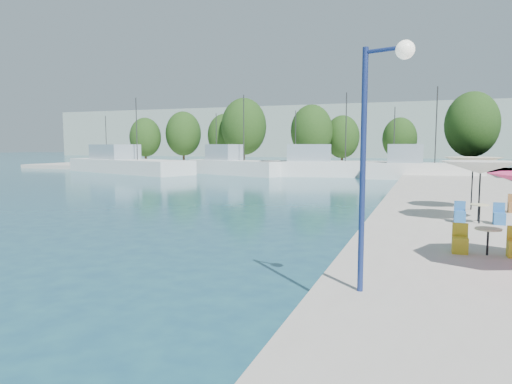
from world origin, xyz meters
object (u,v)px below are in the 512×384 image
at_px(trawler_01, 126,165).
at_px(umbrella_cream, 473,162).
at_px(trawler_02, 234,166).
at_px(street_lamp, 379,123).
at_px(trawler_04, 419,170).
at_px(trawler_03, 327,167).
at_px(umbrella_white, 481,167).

distance_m(trawler_01, umbrella_cream, 48.68).
xyz_separation_m(trawler_02, street_lamp, (21.78, -43.46, 3.02)).
distance_m(trawler_04, street_lamp, 42.63).
bearing_deg(trawler_03, umbrella_white, -79.42).
xyz_separation_m(trawler_02, umbrella_white, (24.74, -32.73, 1.71)).
xyz_separation_m(trawler_01, umbrella_white, (39.93, -31.34, 1.71)).
bearing_deg(trawler_03, street_lamp, -87.82).
xyz_separation_m(trawler_01, trawler_04, (37.27, 0.45, 0.01)).
distance_m(trawler_01, trawler_03, 26.99).
relative_size(trawler_01, street_lamp, 4.30).
relative_size(trawler_01, umbrella_white, 6.94).
xyz_separation_m(trawler_01, street_lamp, (36.97, -42.08, 3.02)).
distance_m(trawler_03, umbrella_white, 36.09).
bearing_deg(trawler_03, trawler_02, 173.67).
bearing_deg(umbrella_cream, umbrella_white, -90.61).
xyz_separation_m(trawler_04, umbrella_cream, (2.70, -28.17, 1.78)).
relative_size(umbrella_white, umbrella_cream, 1.21).
height_order(trawler_01, umbrella_cream, trawler_01).
bearing_deg(trawler_03, trawler_01, 174.18).
bearing_deg(trawler_01, trawler_03, 25.19).
bearing_deg(trawler_04, trawler_01, 178.39).
height_order(trawler_03, trawler_04, same).
xyz_separation_m(trawler_04, street_lamp, (-0.30, -42.53, 3.01)).
relative_size(trawler_02, umbrella_white, 4.56).
bearing_deg(street_lamp, umbrella_cream, 95.27).
relative_size(trawler_04, street_lamp, 2.41).
bearing_deg(umbrella_white, trawler_01, 141.88).
distance_m(trawler_02, umbrella_white, 41.06).
relative_size(trawler_03, umbrella_white, 5.59).
relative_size(trawler_01, trawler_03, 1.24).
bearing_deg(trawler_01, umbrella_cream, -14.37).
relative_size(trawler_01, trawler_02, 1.52).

